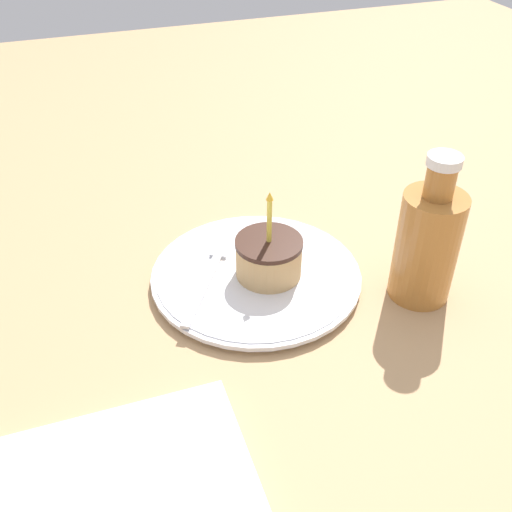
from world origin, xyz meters
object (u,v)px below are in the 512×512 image
object	(u,v)px
plate	(256,276)
bottle	(427,243)
fork	(210,273)
cake_slice	(269,257)

from	to	relation	value
plate	bottle	bearing A→B (deg)	154.60
fork	bottle	xyz separation A→B (m)	(-0.25, 0.11, 0.06)
plate	cake_slice	bearing A→B (deg)	150.12
plate	bottle	xyz separation A→B (m)	(-0.20, 0.09, 0.07)
fork	bottle	distance (m)	0.28
plate	cake_slice	world-z (taller)	cake_slice
plate	fork	distance (m)	0.06
fork	cake_slice	bearing A→B (deg)	162.30
cake_slice	fork	size ratio (longest dim) A/B	0.74
bottle	fork	bearing A→B (deg)	-22.95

